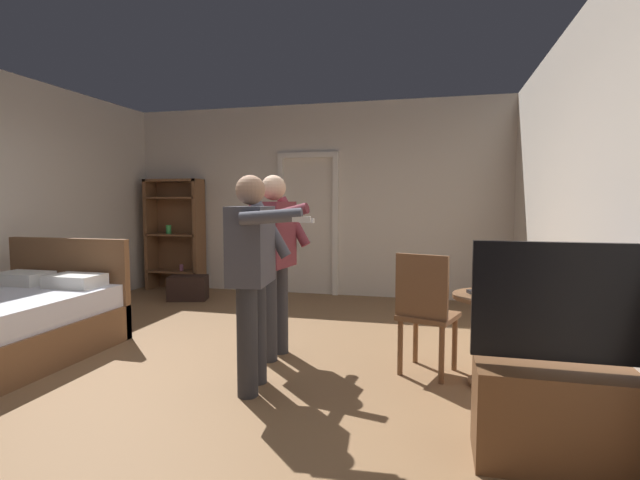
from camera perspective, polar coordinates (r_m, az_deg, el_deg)
The scene contains 13 objects.
ground_plane at distance 4.15m, azimuth -13.37°, elevation -15.12°, with size 7.37×7.37×0.00m, color olive.
wall_back at distance 7.10m, azimuth -0.80°, elevation 4.87°, with size 5.92×0.12×2.84m, color silver.
wall_right at distance 3.62m, azimuth 31.47°, elevation 4.35°, with size 0.12×6.94×2.84m, color silver.
doorway_frame at distance 7.04m, azimuth -1.46°, elevation 3.27°, with size 0.93×0.08×2.13m.
bookshelf at distance 7.78m, azimuth -17.16°, elevation 1.17°, with size 0.91×0.32×1.75m.
tv_flatscreen at distance 2.90m, azimuth 28.65°, elevation -16.95°, with size 1.06×0.40×1.19m.
side_table at distance 3.81m, azimuth 20.65°, elevation -9.65°, with size 0.64×0.64×0.70m.
laptop at distance 3.71m, azimuth 20.60°, elevation -5.61°, with size 0.41×0.41×0.16m.
bottle_on_table at distance 3.69m, azimuth 23.11°, elevation -4.89°, with size 0.06×0.06×0.25m.
wooden_chair at distance 3.87m, azimuth 12.71°, elevation -8.17°, with size 0.53×0.53×0.99m.
person_blue_shirt at distance 3.47m, azimuth -8.22°, elevation -3.28°, with size 0.67×0.62×1.59m.
person_striped_shirt at distance 4.18m, azimuth -5.51°, elevation -1.65°, with size 0.61×0.62×1.63m.
suitcase_dark at distance 6.95m, azimuth -15.79°, elevation -5.64°, with size 0.53×0.32×0.34m, color black.
Camera 1 is at (1.82, -3.46, 1.40)m, focal length 26.26 mm.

